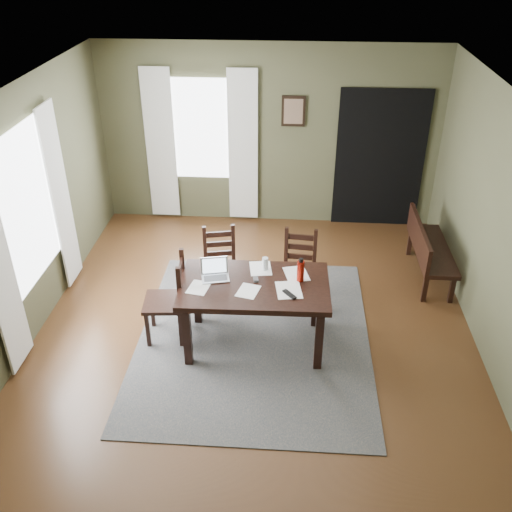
# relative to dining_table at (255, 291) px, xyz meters

# --- Properties ---
(ground) EXTENTS (5.00, 6.00, 0.01)m
(ground) POSITION_rel_dining_table_xyz_m (-0.01, 0.11, -0.71)
(ground) COLOR #492C16
(room_shell) EXTENTS (5.02, 6.02, 2.71)m
(room_shell) POSITION_rel_dining_table_xyz_m (-0.01, 0.11, 1.10)
(room_shell) COLOR #484A30
(room_shell) RESTS_ON ground
(rug) EXTENTS (2.60, 3.20, 0.01)m
(rug) POSITION_rel_dining_table_xyz_m (-0.01, 0.11, -0.70)
(rug) COLOR #434343
(rug) RESTS_ON ground
(dining_table) EXTENTS (1.60, 0.98, 0.79)m
(dining_table) POSITION_rel_dining_table_xyz_m (0.00, 0.00, 0.00)
(dining_table) COLOR black
(dining_table) RESTS_ON rug
(chair_end) EXTENTS (0.49, 0.49, 1.03)m
(chair_end) POSITION_rel_dining_table_xyz_m (-0.95, 0.07, -0.20)
(chair_end) COLOR black
(chair_end) RESTS_ON rug
(chair_back_left) EXTENTS (0.48, 0.49, 0.93)m
(chair_back_left) POSITION_rel_dining_table_xyz_m (-0.48, 0.89, -0.25)
(chair_back_left) COLOR black
(chair_back_left) RESTS_ON rug
(chair_back_right) EXTENTS (0.45, 0.45, 0.94)m
(chair_back_right) POSITION_rel_dining_table_xyz_m (0.47, 0.88, -0.24)
(chair_back_right) COLOR black
(chair_back_right) RESTS_ON rug
(bench) EXTENTS (0.44, 1.35, 0.76)m
(bench) POSITION_rel_dining_table_xyz_m (2.14, 1.55, -0.25)
(bench) COLOR black
(bench) RESTS_ON ground
(laptop) EXTENTS (0.33, 0.29, 0.20)m
(laptop) POSITION_rel_dining_table_xyz_m (-0.44, 0.11, 0.15)
(laptop) COLOR #B7B7BC
(laptop) RESTS_ON dining_table
(computer_mouse) EXTENTS (0.06, 0.09, 0.03)m
(computer_mouse) POSITION_rel_dining_table_xyz_m (0.01, 0.06, 0.11)
(computer_mouse) COLOR #3F3F42
(computer_mouse) RESTS_ON dining_table
(tv_remote) EXTENTS (0.16, 0.18, 0.02)m
(tv_remote) POSITION_rel_dining_table_xyz_m (0.37, -0.19, 0.11)
(tv_remote) COLOR black
(tv_remote) RESTS_ON dining_table
(drinking_glass) EXTENTS (0.08, 0.08, 0.15)m
(drinking_glass) POSITION_rel_dining_table_xyz_m (0.09, 0.29, 0.17)
(drinking_glass) COLOR silver
(drinking_glass) RESTS_ON dining_table
(water_bottle) EXTENTS (0.09, 0.09, 0.27)m
(water_bottle) POSITION_rel_dining_table_xyz_m (0.48, 0.10, 0.22)
(water_bottle) COLOR #9E180C
(water_bottle) RESTS_ON dining_table
(paper_a) EXTENTS (0.25, 0.30, 0.00)m
(paper_a) POSITION_rel_dining_table_xyz_m (-0.58, -0.11, 0.10)
(paper_a) COLOR white
(paper_a) RESTS_ON dining_table
(paper_b) EXTENTS (0.30, 0.37, 0.00)m
(paper_b) POSITION_rel_dining_table_xyz_m (0.36, -0.09, 0.10)
(paper_b) COLOR white
(paper_b) RESTS_ON dining_table
(paper_c) EXTENTS (0.27, 0.33, 0.00)m
(paper_c) POSITION_rel_dining_table_xyz_m (0.04, 0.31, 0.10)
(paper_c) COLOR white
(paper_c) RESTS_ON dining_table
(paper_d) EXTENTS (0.31, 0.36, 0.00)m
(paper_d) POSITION_rel_dining_table_xyz_m (0.44, 0.22, 0.10)
(paper_d) COLOR white
(paper_d) RESTS_ON dining_table
(paper_e) EXTENTS (0.27, 0.31, 0.00)m
(paper_e) POSITION_rel_dining_table_xyz_m (-0.06, -0.14, 0.10)
(paper_e) COLOR white
(paper_e) RESTS_ON dining_table
(window_left) EXTENTS (0.01, 1.30, 1.70)m
(window_left) POSITION_rel_dining_table_xyz_m (-2.48, 0.31, 0.75)
(window_left) COLOR white
(window_left) RESTS_ON ground
(window_back) EXTENTS (1.00, 0.01, 1.50)m
(window_back) POSITION_rel_dining_table_xyz_m (-1.01, 3.08, 0.75)
(window_back) COLOR white
(window_back) RESTS_ON ground
(curtain_left_far) EXTENTS (0.03, 0.48, 2.30)m
(curtain_left_far) POSITION_rel_dining_table_xyz_m (-2.45, 1.13, 0.50)
(curtain_left_far) COLOR silver
(curtain_left_far) RESTS_ON ground
(curtain_back_left) EXTENTS (0.44, 0.03, 2.30)m
(curtain_back_left) POSITION_rel_dining_table_xyz_m (-1.63, 3.05, 0.50)
(curtain_back_left) COLOR silver
(curtain_back_left) RESTS_ON ground
(curtain_back_right) EXTENTS (0.44, 0.03, 2.30)m
(curtain_back_right) POSITION_rel_dining_table_xyz_m (-0.39, 3.05, 0.50)
(curtain_back_right) COLOR silver
(curtain_back_right) RESTS_ON ground
(framed_picture) EXTENTS (0.34, 0.03, 0.44)m
(framed_picture) POSITION_rel_dining_table_xyz_m (0.34, 3.08, 1.05)
(framed_picture) COLOR black
(framed_picture) RESTS_ON ground
(doorway_back) EXTENTS (1.30, 0.03, 2.10)m
(doorway_back) POSITION_rel_dining_table_xyz_m (1.64, 3.08, 0.35)
(doorway_back) COLOR black
(doorway_back) RESTS_ON ground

